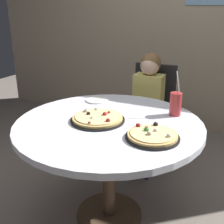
{
  "coord_description": "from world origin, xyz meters",
  "views": [
    {
      "loc": [
        0.73,
        -1.52,
        1.44
      ],
      "look_at": [
        0.0,
        0.05,
        0.8
      ],
      "focal_mm": 44.64,
      "sensor_mm": 36.0,
      "label": 1
    }
  ],
  "objects_px": {
    "dining_table": "(109,135)",
    "pizza_veggie": "(98,118)",
    "diner_child": "(145,119)",
    "pizza_cheese": "(152,136)",
    "soda_cup": "(176,104)",
    "plate_small": "(97,100)",
    "chair_wooden": "(151,109)"
  },
  "relations": [
    {
      "from": "dining_table",
      "to": "plate_small",
      "type": "relative_size",
      "value": 6.81
    },
    {
      "from": "dining_table",
      "to": "plate_small",
      "type": "height_order",
      "value": "plate_small"
    },
    {
      "from": "chair_wooden",
      "to": "soda_cup",
      "type": "bearing_deg",
      "value": -60.69
    },
    {
      "from": "pizza_veggie",
      "to": "plate_small",
      "type": "relative_size",
      "value": 1.99
    },
    {
      "from": "pizza_cheese",
      "to": "diner_child",
      "type": "bearing_deg",
      "value": 110.5
    },
    {
      "from": "dining_table",
      "to": "soda_cup",
      "type": "height_order",
      "value": "soda_cup"
    },
    {
      "from": "pizza_cheese",
      "to": "soda_cup",
      "type": "distance_m",
      "value": 0.43
    },
    {
      "from": "chair_wooden",
      "to": "plate_small",
      "type": "distance_m",
      "value": 0.69
    },
    {
      "from": "dining_table",
      "to": "pizza_cheese",
      "type": "relative_size",
      "value": 3.95
    },
    {
      "from": "diner_child",
      "to": "pizza_cheese",
      "type": "bearing_deg",
      "value": -69.5
    },
    {
      "from": "dining_table",
      "to": "pizza_veggie",
      "type": "distance_m",
      "value": 0.14
    },
    {
      "from": "diner_child",
      "to": "plate_small",
      "type": "distance_m",
      "value": 0.57
    },
    {
      "from": "pizza_veggie",
      "to": "dining_table",
      "type": "bearing_deg",
      "value": 13.43
    },
    {
      "from": "diner_child",
      "to": "pizza_cheese",
      "type": "relative_size",
      "value": 3.48
    },
    {
      "from": "dining_table",
      "to": "plate_small",
      "type": "xyz_separation_m",
      "value": [
        -0.27,
        0.35,
        0.1
      ]
    },
    {
      "from": "pizza_cheese",
      "to": "chair_wooden",
      "type": "bearing_deg",
      "value": 107.32
    },
    {
      "from": "pizza_veggie",
      "to": "plate_small",
      "type": "xyz_separation_m",
      "value": [
        -0.2,
        0.37,
        -0.01
      ]
    },
    {
      "from": "pizza_veggie",
      "to": "soda_cup",
      "type": "distance_m",
      "value": 0.54
    },
    {
      "from": "diner_child",
      "to": "plate_small",
      "type": "relative_size",
      "value": 6.01
    },
    {
      "from": "diner_child",
      "to": "pizza_veggie",
      "type": "height_order",
      "value": "diner_child"
    },
    {
      "from": "dining_table",
      "to": "pizza_veggie",
      "type": "relative_size",
      "value": 3.42
    },
    {
      "from": "chair_wooden",
      "to": "plate_small",
      "type": "relative_size",
      "value": 5.28
    },
    {
      "from": "diner_child",
      "to": "plate_small",
      "type": "height_order",
      "value": "diner_child"
    },
    {
      "from": "diner_child",
      "to": "soda_cup",
      "type": "relative_size",
      "value": 3.53
    },
    {
      "from": "soda_cup",
      "to": "plate_small",
      "type": "bearing_deg",
      "value": 175.5
    },
    {
      "from": "pizza_cheese",
      "to": "soda_cup",
      "type": "height_order",
      "value": "soda_cup"
    },
    {
      "from": "chair_wooden",
      "to": "plate_small",
      "type": "height_order",
      "value": "chair_wooden"
    },
    {
      "from": "chair_wooden",
      "to": "soda_cup",
      "type": "height_order",
      "value": "soda_cup"
    },
    {
      "from": "chair_wooden",
      "to": "soda_cup",
      "type": "xyz_separation_m",
      "value": [
        0.36,
        -0.65,
        0.3
      ]
    },
    {
      "from": "chair_wooden",
      "to": "pizza_veggie",
      "type": "height_order",
      "value": "chair_wooden"
    },
    {
      "from": "pizza_cheese",
      "to": "soda_cup",
      "type": "xyz_separation_m",
      "value": [
        0.03,
        0.42,
        0.06
      ]
    },
    {
      "from": "dining_table",
      "to": "diner_child",
      "type": "bearing_deg",
      "value": 89.93
    }
  ]
}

